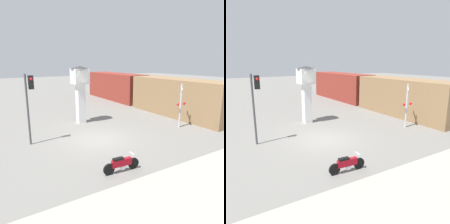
{
  "view_description": "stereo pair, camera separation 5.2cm",
  "coord_description": "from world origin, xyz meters",
  "views": [
    {
      "loc": [
        -6.24,
        -11.98,
        4.99
      ],
      "look_at": [
        1.06,
        -0.09,
        1.72
      ],
      "focal_mm": 35.0,
      "sensor_mm": 36.0,
      "label": 1
    },
    {
      "loc": [
        -6.2,
        -12.01,
        4.99
      ],
      "look_at": [
        1.06,
        -0.09,
        1.72
      ],
      "focal_mm": 35.0,
      "sensor_mm": 36.0,
      "label": 2
    }
  ],
  "objects": [
    {
      "name": "ground_plane",
      "position": [
        0.0,
        0.0,
        0.0
      ],
      "size": [
        120.0,
        120.0,
        0.0
      ],
      "primitive_type": "plane",
      "color": "slate"
    },
    {
      "name": "sidewalk_strip",
      "position": [
        0.0,
        -8.38,
        0.05
      ],
      "size": [
        36.0,
        6.0,
        0.1
      ],
      "color": "#9E998E",
      "rests_on": "ground_plane"
    },
    {
      "name": "motorcycle",
      "position": [
        -1.07,
        -4.38,
        0.39
      ],
      "size": [
        1.84,
        0.4,
        0.81
      ],
      "rotation": [
        0.0,
        0.0,
        -0.07
      ],
      "color": "black",
      "rests_on": "ground_plane"
    },
    {
      "name": "clock_tower",
      "position": [
        0.72,
        4.25,
        3.08
      ],
      "size": [
        1.43,
        1.43,
        4.61
      ],
      "color": "white",
      "rests_on": "ground_plane"
    },
    {
      "name": "freight_train",
      "position": [
        9.51,
        7.31,
        1.7
      ],
      "size": [
        2.8,
        21.12,
        3.4
      ],
      "color": "olive",
      "rests_on": "ground_plane"
    },
    {
      "name": "traffic_light",
      "position": [
        -3.76,
        1.37,
        2.94
      ],
      "size": [
        0.5,
        0.35,
        4.28
      ],
      "color": "#47474C",
      "rests_on": "ground_plane"
    },
    {
      "name": "railroad_crossing_signal",
      "position": [
        6.62,
        -0.94,
        1.83
      ],
      "size": [
        0.9,
        0.82,
        3.33
      ],
      "color": "#B7B7BC",
      "rests_on": "ground_plane"
    }
  ]
}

